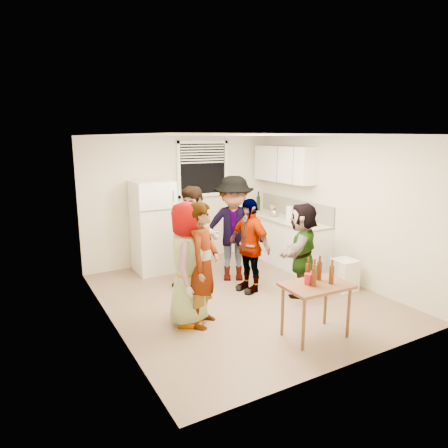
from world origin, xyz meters
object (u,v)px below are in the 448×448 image
blue_cup (298,225)px  red_cup (308,284)px  guest_back_left (196,289)px  guest_grey (189,322)px  guest_black (248,290)px  trash_bin (344,275)px  refrigerator (153,227)px  beer_bottle_counter (295,223)px  serving_table (314,336)px  wine_bottle (258,210)px  beer_bottle_table (319,280)px  guest_orange (300,293)px  guest_stripe (204,323)px  guest_back_right (233,279)px  kettle (274,216)px

blue_cup → red_cup: 2.55m
blue_cup → guest_back_left: 2.23m
guest_grey → guest_black: guest_grey is taller
trash_bin → guest_back_left: bearing=149.6°
refrigerator → guest_grey: 2.47m
beer_bottle_counter → guest_grey: size_ratio=0.15×
serving_table → guest_back_left: (-0.61, 2.21, 0.00)m
wine_bottle → beer_bottle_counter: wine_bottle is taller
serving_table → beer_bottle_table: 0.72m
wine_bottle → guest_orange: bearing=-108.5°
guest_orange → refrigerator: bearing=-92.8°
guest_stripe → guest_back_left: bearing=25.1°
serving_table → guest_stripe: bearing=136.8°
guest_stripe → guest_back_right: guest_back_right is taller
kettle → guest_back_right: 1.74m
blue_cup → guest_stripe: 2.87m
guest_orange → serving_table: bearing=17.5°
guest_black → guest_orange: 0.85m
red_cup → guest_orange: bearing=52.7°
wine_bottle → blue_cup: bearing=-96.6°
guest_back_left → kettle: bearing=59.1°
red_cup → guest_orange: (0.87, 1.14, -0.70)m
trash_bin → guest_orange: 0.80m
guest_back_left → guest_back_right: size_ratio=0.93×
guest_back_left → guest_orange: bearing=3.8°
wine_bottle → trash_bin: 2.79m
guest_orange → guest_grey: bearing=-37.8°
guest_grey → guest_back_left: (0.61, 1.07, 0.00)m
serving_table → guest_black: size_ratio=0.54×
refrigerator → wine_bottle: (2.50, 0.24, 0.05)m
guest_grey → refrigerator: bearing=28.4°
trash_bin → guest_black: size_ratio=0.34×
kettle → trash_bin: size_ratio=0.44×
kettle → guest_back_left: (-2.12, -0.74, -0.90)m
refrigerator → kettle: (2.40, -0.49, 0.05)m
guest_back_right → guest_black: (-0.05, -0.59, 0.00)m
kettle → red_cup: size_ratio=1.70×
beer_bottle_counter → trash_bin: size_ratio=0.48×
beer_bottle_counter → guest_orange: beer_bottle_counter is taller
beer_bottle_table → guest_black: 1.76m
serving_table → guest_orange: 1.43m
guest_back_left → wine_bottle: bearing=73.3°
beer_bottle_table → guest_back_right: bearing=89.0°
beer_bottle_counter → wine_bottle: bearing=84.2°
guest_orange → kettle: bearing=-152.1°
refrigerator → guest_stripe: refrigerator is taller
trash_bin → guest_grey: 2.74m
guest_orange → beer_bottle_table: bearing=19.8°
blue_cup → beer_bottle_table: 2.39m
beer_bottle_counter → guest_stripe: (-2.53, -1.21, -0.90)m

